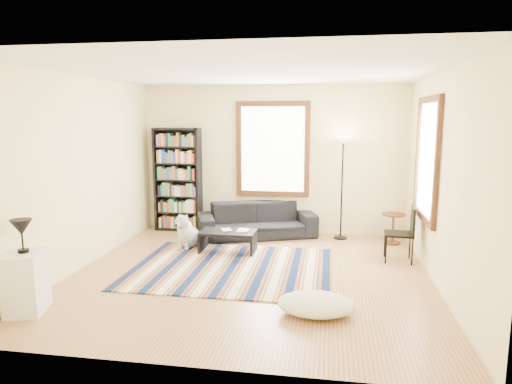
# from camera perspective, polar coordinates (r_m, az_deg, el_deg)

# --- Properties ---
(floor) EXTENTS (5.00, 5.00, 0.10)m
(floor) POSITION_cam_1_polar(r_m,az_deg,el_deg) (6.60, -0.71, -10.60)
(floor) COLOR tan
(floor) RESTS_ON ground
(ceiling) EXTENTS (5.00, 5.00, 0.10)m
(ceiling) POSITION_cam_1_polar(r_m,az_deg,el_deg) (6.24, -0.76, 15.30)
(ceiling) COLOR white
(ceiling) RESTS_ON floor
(wall_back) EXTENTS (5.00, 0.10, 2.80)m
(wall_back) POSITION_cam_1_polar(r_m,az_deg,el_deg) (8.77, 2.15, 4.08)
(wall_back) COLOR beige
(wall_back) RESTS_ON floor
(wall_front) EXTENTS (5.00, 0.10, 2.80)m
(wall_front) POSITION_cam_1_polar(r_m,az_deg,el_deg) (3.81, -7.38, -2.90)
(wall_front) COLOR beige
(wall_front) RESTS_ON floor
(wall_left) EXTENTS (0.10, 5.00, 2.80)m
(wall_left) POSITION_cam_1_polar(r_m,az_deg,el_deg) (7.15, -21.32, 2.26)
(wall_left) COLOR beige
(wall_left) RESTS_ON floor
(wall_right) EXTENTS (0.10, 5.00, 2.80)m
(wall_right) POSITION_cam_1_polar(r_m,az_deg,el_deg) (6.34, 22.62, 1.35)
(wall_right) COLOR beige
(wall_right) RESTS_ON floor
(window_back) EXTENTS (1.20, 0.06, 1.60)m
(window_back) POSITION_cam_1_polar(r_m,az_deg,el_deg) (8.67, 2.09, 5.35)
(window_back) COLOR white
(window_back) RESTS_ON wall_back
(window_right) EXTENTS (0.06, 1.20, 1.60)m
(window_right) POSITION_cam_1_polar(r_m,az_deg,el_deg) (7.08, 20.61, 3.87)
(window_right) COLOR white
(window_right) RESTS_ON wall_right
(rug) EXTENTS (2.91, 2.33, 0.02)m
(rug) POSITION_cam_1_polar(r_m,az_deg,el_deg) (6.82, -3.03, -9.43)
(rug) COLOR #0D1C42
(rug) RESTS_ON floor
(sofa) EXTENTS (1.52, 2.31, 0.63)m
(sofa) POSITION_cam_1_polar(r_m,az_deg,el_deg) (8.48, 0.10, -3.53)
(sofa) COLOR black
(sofa) RESTS_ON floor
(bookshelf) EXTENTS (0.90, 0.30, 2.00)m
(bookshelf) POSITION_cam_1_polar(r_m,az_deg,el_deg) (9.00, -9.73, 1.53)
(bookshelf) COLOR black
(bookshelf) RESTS_ON floor
(coffee_table) EXTENTS (1.01, 0.75, 0.36)m
(coffee_table) POSITION_cam_1_polar(r_m,az_deg,el_deg) (7.55, -3.52, -6.21)
(coffee_table) COLOR black
(coffee_table) RESTS_ON floor
(book_a) EXTENTS (0.25, 0.22, 0.02)m
(book_a) POSITION_cam_1_polar(r_m,az_deg,el_deg) (7.52, -4.28, -4.78)
(book_a) COLOR beige
(book_a) RESTS_ON coffee_table
(book_b) EXTENTS (0.19, 0.25, 0.02)m
(book_b) POSITION_cam_1_polar(r_m,az_deg,el_deg) (7.52, -2.33, -4.78)
(book_b) COLOR beige
(book_b) RESTS_ON coffee_table
(floor_cushion) EXTENTS (1.03, 0.88, 0.22)m
(floor_cushion) POSITION_cam_1_polar(r_m,az_deg,el_deg) (5.36, 7.48, -13.72)
(floor_cushion) COLOR beige
(floor_cushion) RESTS_ON floor
(floor_lamp) EXTENTS (0.39, 0.39, 1.86)m
(floor_lamp) POSITION_cam_1_polar(r_m,az_deg,el_deg) (8.36, 10.69, 0.43)
(floor_lamp) COLOR black
(floor_lamp) RESTS_ON floor
(side_table) EXTENTS (0.47, 0.47, 0.54)m
(side_table) POSITION_cam_1_polar(r_m,az_deg,el_deg) (8.37, 16.75, -4.41)
(side_table) COLOR #4E2413
(side_table) RESTS_ON floor
(folding_chair) EXTENTS (0.45, 0.43, 0.86)m
(folding_chair) POSITION_cam_1_polar(r_m,az_deg,el_deg) (7.36, 17.42, -5.03)
(folding_chair) COLOR black
(folding_chair) RESTS_ON floor
(white_cabinet) EXTENTS (0.50, 0.58, 0.70)m
(white_cabinet) POSITION_cam_1_polar(r_m,az_deg,el_deg) (5.89, -26.81, -10.03)
(white_cabinet) COLOR white
(white_cabinet) RESTS_ON floor
(table_lamp) EXTENTS (0.26, 0.26, 0.38)m
(table_lamp) POSITION_cam_1_polar(r_m,az_deg,el_deg) (5.74, -27.21, -4.92)
(table_lamp) COLOR black
(table_lamp) RESTS_ON white_cabinet
(dog) EXTENTS (0.57, 0.68, 0.59)m
(dog) POSITION_cam_1_polar(r_m,az_deg,el_deg) (7.89, -8.40, -4.75)
(dog) COLOR silver
(dog) RESTS_ON floor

